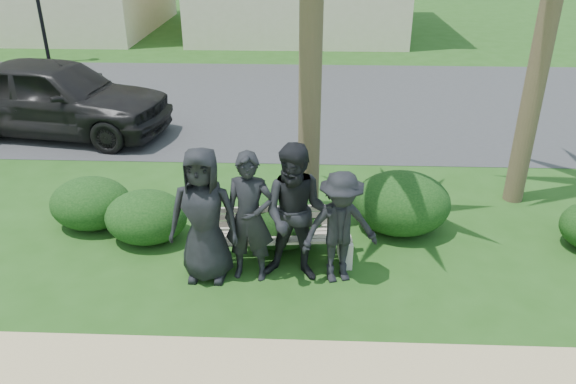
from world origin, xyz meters
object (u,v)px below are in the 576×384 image
man_b (249,218)px  man_c (297,215)px  park_bench (273,241)px  man_d (340,228)px  car_a (56,97)px  man_a (204,216)px

man_b → man_c: bearing=6.4°
park_bench → man_d: bearing=-28.5°
man_d → car_a: 7.89m
man_b → man_c: size_ratio=0.94×
park_bench → man_d: 1.06m
man_d → car_a: size_ratio=0.32×
man_c → man_b: bearing=-171.4°
man_b → car_a: 7.06m
park_bench → car_a: bearing=129.7°
man_a → car_a: size_ratio=0.37×
man_b → man_d: bearing=5.0°
man_a → man_c: size_ratio=0.97×
man_b → man_a: bearing=-171.1°
man_d → park_bench: bearing=141.6°
park_bench → man_a: bearing=-162.0°
man_c → car_a: 7.48m
man_b → man_c: (0.61, 0.00, 0.06)m
man_a → man_c: bearing=3.4°
man_a → park_bench: bearing=25.9°
man_d → car_a: bearing=122.4°
man_a → man_b: 0.58m
man_c → man_d: bearing=5.7°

